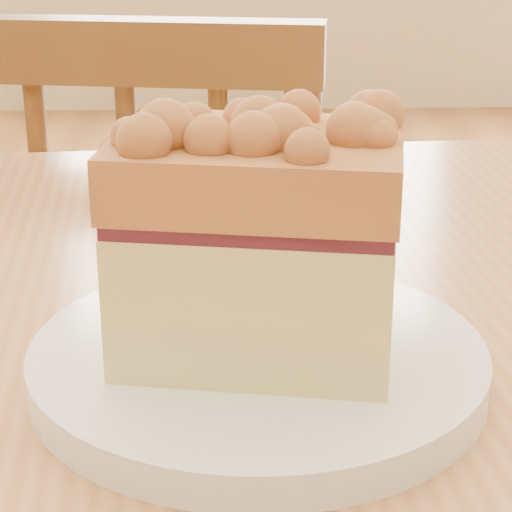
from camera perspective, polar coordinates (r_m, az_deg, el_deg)
The scene contains 3 objects.
cafe_chair_main at distance 1.14m, azimuth -5.07°, elevation -6.70°, with size 0.44×0.44×0.86m.
plate at distance 0.46m, azimuth 0.11°, elevation -6.19°, with size 0.21×0.21×0.02m.
cake_slice at distance 0.43m, azimuth -0.08°, elevation 1.76°, with size 0.14×0.11×0.12m.
Camera 1 is at (0.19, -0.19, 0.97)m, focal length 70.00 mm.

